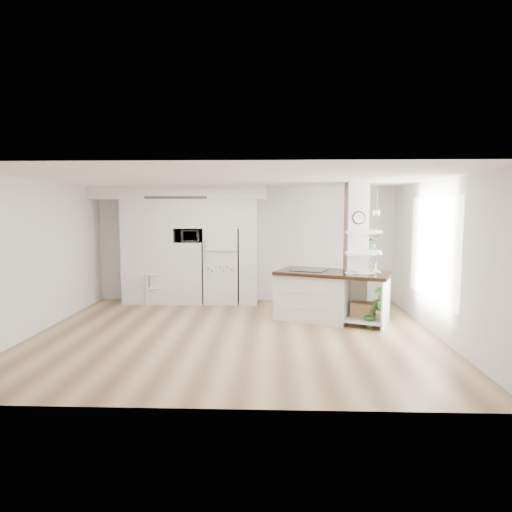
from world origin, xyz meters
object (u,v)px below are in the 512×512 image
at_px(bookshelf, 160,290).
at_px(floor_plant_a, 371,315).
at_px(refrigerator, 222,266).
at_px(kitchen_island, 320,294).

relative_size(bookshelf, floor_plant_a, 1.47).
height_order(refrigerator, kitchen_island, refrigerator).
bearing_deg(bookshelf, kitchen_island, -39.75).
bearing_deg(refrigerator, kitchen_island, -35.88).
xyz_separation_m(refrigerator, kitchen_island, (2.13, -1.54, -0.37)).
height_order(bookshelf, floor_plant_a, bookshelf).
relative_size(kitchen_island, floor_plant_a, 4.91).
bearing_deg(kitchen_island, floor_plant_a, -13.60).
distance_m(refrigerator, floor_plant_a, 3.76).
distance_m(refrigerator, bookshelf, 1.53).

